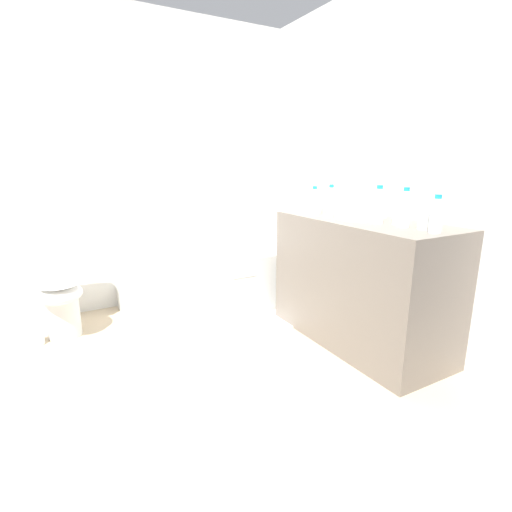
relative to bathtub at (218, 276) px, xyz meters
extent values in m
plane|color=tan|center=(-0.68, -0.80, -0.27)|extent=(4.11, 4.11, 0.00)
cube|color=silver|center=(-0.68, 0.43, 1.00)|extent=(3.51, 0.10, 2.53)
cube|color=silver|center=(0.93, -0.80, 1.00)|extent=(0.10, 2.76, 2.53)
cube|color=silver|center=(0.00, 0.00, -0.02)|extent=(1.68, 0.76, 0.49)
cube|color=white|center=(0.00, 0.00, 0.19)|extent=(1.38, 0.55, 0.09)
cylinder|color=#A0A0A6|center=(0.66, 0.00, 0.27)|extent=(0.09, 0.03, 0.03)
cylinder|color=#A0A0A6|center=(-0.07, 0.35, 0.68)|extent=(0.31, 0.03, 0.50)
cylinder|color=#A0A0A6|center=(-0.46, 0.35, 0.57)|extent=(0.31, 0.03, 0.03)
cube|color=white|center=(0.08, -0.37, 0.18)|extent=(0.22, 0.03, 0.20)
cylinder|color=white|center=(-1.29, -0.06, -0.09)|extent=(0.23, 0.23, 0.35)
ellipsoid|color=white|center=(-1.29, -0.10, 0.08)|extent=(0.32, 0.38, 0.13)
ellipsoid|color=white|center=(-1.29, -0.10, 0.16)|extent=(0.31, 0.36, 0.02)
cube|color=white|center=(-1.28, 0.12, 0.24)|extent=(0.40, 0.18, 0.32)
cylinder|color=silver|center=(-1.28, 0.12, 0.41)|extent=(0.03, 0.03, 0.01)
cube|color=#6B6056|center=(0.59, -1.19, 0.18)|extent=(0.58, 1.31, 0.90)
cylinder|color=white|center=(0.56, -1.15, 0.66)|extent=(0.31, 0.31, 0.06)
cylinder|color=#B8B8BD|center=(0.76, -1.15, 0.66)|extent=(0.02, 0.02, 0.06)
cylinder|color=#B8B8BD|center=(0.71, -1.15, 0.69)|extent=(0.10, 0.02, 0.02)
cylinder|color=#B8B8BD|center=(0.76, -1.21, 0.65)|extent=(0.03, 0.03, 0.04)
cylinder|color=#B8B8BD|center=(0.76, -1.09, 0.65)|extent=(0.03, 0.03, 0.04)
cylinder|color=silver|center=(0.53, -1.36, 0.74)|extent=(0.07, 0.07, 0.22)
cylinder|color=teal|center=(0.53, -1.36, 0.86)|extent=(0.04, 0.04, 0.02)
cylinder|color=silver|center=(0.56, -0.66, 0.72)|extent=(0.07, 0.07, 0.18)
cylinder|color=teal|center=(0.56, -0.66, 0.82)|extent=(0.04, 0.04, 0.02)
cylinder|color=silver|center=(0.57, -0.85, 0.73)|extent=(0.06, 0.06, 0.20)
cylinder|color=teal|center=(0.57, -0.85, 0.84)|extent=(0.03, 0.03, 0.02)
cylinder|color=silver|center=(0.56, -1.53, 0.74)|extent=(0.06, 0.06, 0.22)
cylinder|color=teal|center=(0.56, -1.53, 0.86)|extent=(0.04, 0.04, 0.02)
cylinder|color=silver|center=(0.56, -1.75, 0.73)|extent=(0.07, 0.07, 0.19)
cylinder|color=teal|center=(0.56, -1.75, 0.83)|extent=(0.04, 0.04, 0.02)
cylinder|color=white|center=(0.60, -1.65, 0.68)|extent=(0.07, 0.07, 0.10)
cylinder|color=white|center=(0.60, -1.46, 0.67)|extent=(0.08, 0.08, 0.08)
cylinder|color=white|center=(0.51, -0.77, 0.68)|extent=(0.06, 0.06, 0.09)
cube|color=white|center=(0.14, -0.61, -0.26)|extent=(0.60, 0.37, 0.01)
cylinder|color=white|center=(-1.48, -0.12, -0.21)|extent=(0.11, 0.11, 0.12)
camera|label=1|loc=(-1.32, -3.09, 1.02)|focal=26.75mm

